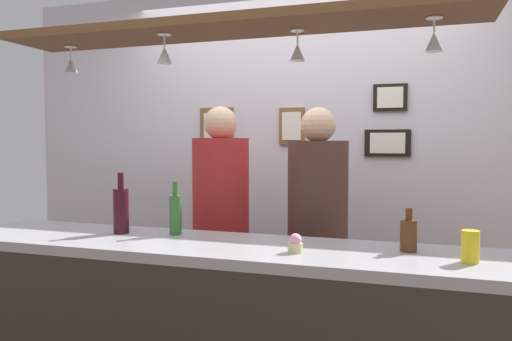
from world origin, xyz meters
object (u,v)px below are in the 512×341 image
at_px(bottle_wine_dark_red, 121,209).
at_px(bottle_beer_brown_stubby, 409,234).
at_px(person_right_brown_shirt, 318,225).
at_px(picture_frame_upper_small, 390,97).
at_px(bottle_beer_green_import, 176,213).
at_px(cupcake, 295,244).
at_px(drink_can, 470,247).
at_px(picture_frame_lower_pair, 388,143).
at_px(person_middle_red_shirt, 221,218).
at_px(picture_frame_crest, 292,126).
at_px(picture_frame_caricature, 217,131).

relative_size(bottle_wine_dark_red, bottle_beer_brown_stubby, 1.67).
relative_size(person_right_brown_shirt, picture_frame_upper_small, 7.62).
relative_size(bottle_beer_green_import, cupcake, 3.33).
bearing_deg(bottle_wine_dark_red, cupcake, -9.32).
height_order(bottle_beer_green_import, picture_frame_upper_small, picture_frame_upper_small).
xyz_separation_m(drink_can, picture_frame_upper_small, (-0.38, 1.45, 0.68)).
bearing_deg(picture_frame_lower_pair, picture_frame_upper_small, 0.00).
xyz_separation_m(person_middle_red_shirt, picture_frame_crest, (0.27, 0.67, 0.57)).
bearing_deg(drink_can, picture_frame_caricature, 138.39).
distance_m(bottle_wine_dark_red, bottle_beer_green_import, 0.28).
bearing_deg(person_right_brown_shirt, bottle_wine_dark_red, -142.22).
bearing_deg(person_middle_red_shirt, picture_frame_caricature, 114.59).
xyz_separation_m(person_right_brown_shirt, picture_frame_crest, (-0.32, 0.67, 0.58)).
bearing_deg(picture_frame_caricature, bottle_wine_dark_red, -87.95).
bearing_deg(drink_can, cupcake, -176.94).
distance_m(bottle_beer_green_import, picture_frame_lower_pair, 1.61).
xyz_separation_m(cupcake, picture_frame_upper_small, (0.28, 1.48, 0.71)).
distance_m(person_middle_red_shirt, bottle_wine_dark_red, 0.72).
bearing_deg(bottle_beer_green_import, picture_frame_caricature, 103.98).
bearing_deg(picture_frame_lower_pair, bottle_wine_dark_red, -131.74).
bearing_deg(bottle_wine_dark_red, person_right_brown_shirt, 37.78).
bearing_deg(person_middle_red_shirt, cupcake, -50.82).
distance_m(drink_can, picture_frame_upper_small, 1.64).
height_order(cupcake, picture_frame_caricature, picture_frame_caricature).
relative_size(bottle_beer_green_import, picture_frame_upper_small, 1.18).
height_order(bottle_beer_brown_stubby, cupcake, bottle_beer_brown_stubby).
distance_m(bottle_beer_brown_stubby, picture_frame_upper_small, 1.49).
bearing_deg(picture_frame_lower_pair, cupcake, -100.22).
bearing_deg(cupcake, picture_frame_upper_small, 79.30).
bearing_deg(picture_frame_crest, person_right_brown_shirt, -64.33).
distance_m(bottle_wine_dark_red, bottle_beer_brown_stubby, 1.36).
relative_size(person_middle_red_shirt, person_right_brown_shirt, 1.01).
bearing_deg(person_right_brown_shirt, picture_frame_caricature, 143.23).
xyz_separation_m(person_right_brown_shirt, bottle_beer_green_import, (-0.58, -0.60, 0.12)).
height_order(bottle_wine_dark_red, picture_frame_caricature, picture_frame_caricature).
bearing_deg(picture_frame_crest, cupcake, -75.19).
bearing_deg(bottle_beer_green_import, person_right_brown_shirt, 46.11).
distance_m(bottle_wine_dark_red, picture_frame_crest, 1.50).
distance_m(picture_frame_lower_pair, picture_frame_upper_small, 0.30).
distance_m(person_middle_red_shirt, picture_frame_upper_small, 1.38).
height_order(bottle_wine_dark_red, picture_frame_upper_small, picture_frame_upper_small).
bearing_deg(person_middle_red_shirt, picture_frame_lower_pair, 35.89).
height_order(person_right_brown_shirt, bottle_wine_dark_red, person_right_brown_shirt).
bearing_deg(picture_frame_lower_pair, person_middle_red_shirt, -144.11).
xyz_separation_m(bottle_beer_green_import, bottle_beer_brown_stubby, (1.09, -0.04, -0.03)).
bearing_deg(picture_frame_lower_pair, bottle_beer_brown_stubby, -82.62).
xyz_separation_m(bottle_wine_dark_red, bottle_beer_green_import, (0.27, 0.06, -0.01)).
height_order(person_middle_red_shirt, cupcake, person_middle_red_shirt).
xyz_separation_m(picture_frame_caricature, picture_frame_lower_pair, (1.24, 0.00, -0.09)).
xyz_separation_m(person_right_brown_shirt, drink_can, (0.73, -0.78, 0.08)).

